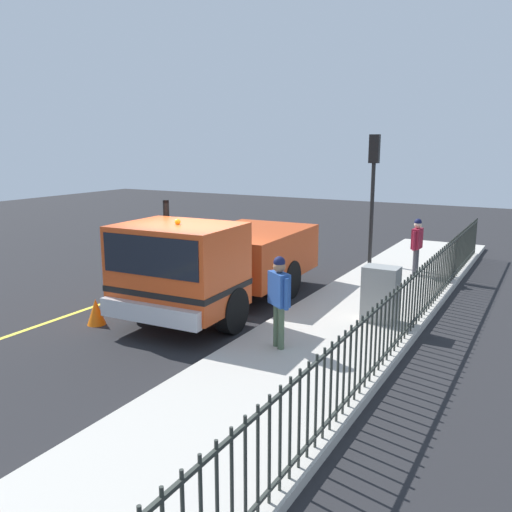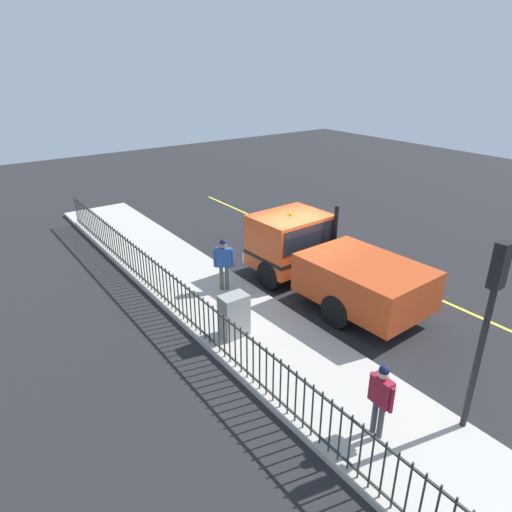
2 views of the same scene
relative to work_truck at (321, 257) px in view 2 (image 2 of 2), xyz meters
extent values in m
plane|color=#232326|center=(0.04, -0.85, -1.22)|extent=(52.60, 52.60, 0.00)
cube|color=#B7B2A8|center=(3.07, -0.85, -1.15)|extent=(2.95, 23.91, 0.14)
cube|color=yellow|center=(-2.72, -0.85, -1.22)|extent=(0.12, 21.52, 0.01)
cube|color=#D84C1E|center=(0.06, -1.45, 0.13)|extent=(2.47, 1.98, 1.74)
cube|color=black|center=(0.06, -1.45, 0.51)|extent=(2.28, 2.01, 0.77)
cube|color=#B8411A|center=(-0.07, 1.73, -0.16)|extent=(2.53, 3.63, 1.17)
cube|color=silver|center=(0.10, -2.48, -0.59)|extent=(2.28, 0.29, 0.36)
cube|color=black|center=(0.06, -1.45, -0.26)|extent=(2.49, 2.00, 0.12)
cylinder|color=black|center=(1.12, -1.13, -0.74)|extent=(0.34, 0.97, 0.96)
cylinder|color=black|center=(-1.02, -1.22, -0.74)|extent=(0.34, 0.97, 0.96)
cylinder|color=black|center=(1.01, 1.77, -0.74)|extent=(0.34, 0.97, 0.96)
cylinder|color=black|center=(-1.14, 1.68, -0.74)|extent=(0.34, 0.97, 0.96)
sphere|color=orange|center=(0.06, -1.45, 1.05)|extent=(0.12, 0.12, 0.12)
cylinder|color=black|center=(-1.03, -0.46, 0.30)|extent=(0.14, 0.14, 2.09)
cube|color=#264C99|center=(2.50, -1.71, 0.03)|extent=(0.52, 0.45, 0.60)
sphere|color=#997051|center=(2.50, -1.71, 0.44)|extent=(0.22, 0.22, 0.22)
sphere|color=#14193F|center=(2.50, -1.71, 0.52)|extent=(0.21, 0.21, 0.21)
cylinder|color=#4C6047|center=(2.57, -1.76, -0.68)|extent=(0.12, 0.12, 0.81)
cylinder|color=#4C6047|center=(2.43, -1.66, -0.68)|extent=(0.12, 0.12, 0.81)
cylinder|color=#264C99|center=(2.72, -1.87, 0.00)|extent=(0.09, 0.09, 0.57)
cylinder|color=#264C99|center=(2.27, -1.56, 0.00)|extent=(0.09, 0.09, 0.57)
cube|color=maroon|center=(3.36, 5.20, -0.03)|extent=(0.24, 0.47, 0.57)
sphere|color=beige|center=(3.36, 5.20, 0.36)|extent=(0.21, 0.21, 0.21)
sphere|color=#14193F|center=(3.36, 5.20, 0.44)|extent=(0.20, 0.20, 0.20)
cylinder|color=#3F3F47|center=(3.36, 5.28, -0.70)|extent=(0.11, 0.11, 0.77)
cylinder|color=#3F3F47|center=(3.35, 5.12, -0.70)|extent=(0.11, 0.11, 0.77)
cylinder|color=maroon|center=(3.38, 5.46, -0.06)|extent=(0.09, 0.09, 0.54)
cylinder|color=maroon|center=(3.34, 4.94, -0.06)|extent=(0.09, 0.09, 0.54)
cylinder|color=#2D332D|center=(4.40, -11.01, -0.47)|extent=(0.04, 0.04, 1.22)
cylinder|color=#2D332D|center=(4.40, -10.77, -0.47)|extent=(0.04, 0.04, 1.22)
cylinder|color=#2D332D|center=(4.40, -10.53, -0.47)|extent=(0.04, 0.04, 1.22)
cylinder|color=#2D332D|center=(4.40, -10.29, -0.47)|extent=(0.04, 0.04, 1.22)
cylinder|color=#2D332D|center=(4.40, -10.04, -0.47)|extent=(0.04, 0.04, 1.22)
cylinder|color=#2D332D|center=(4.40, -9.80, -0.47)|extent=(0.04, 0.04, 1.22)
cylinder|color=#2D332D|center=(4.40, -9.56, -0.47)|extent=(0.04, 0.04, 1.22)
cylinder|color=#2D332D|center=(4.40, -9.32, -0.47)|extent=(0.04, 0.04, 1.22)
cylinder|color=#2D332D|center=(4.40, -9.08, -0.47)|extent=(0.04, 0.04, 1.22)
cylinder|color=#2D332D|center=(4.40, -8.83, -0.47)|extent=(0.04, 0.04, 1.22)
cylinder|color=#2D332D|center=(4.40, -8.59, -0.47)|extent=(0.04, 0.04, 1.22)
cylinder|color=#2D332D|center=(4.40, -8.35, -0.47)|extent=(0.04, 0.04, 1.22)
cylinder|color=#2D332D|center=(4.40, -8.11, -0.47)|extent=(0.04, 0.04, 1.22)
cylinder|color=#2D332D|center=(4.40, -7.87, -0.47)|extent=(0.04, 0.04, 1.22)
cylinder|color=#2D332D|center=(4.40, -7.62, -0.47)|extent=(0.04, 0.04, 1.22)
cylinder|color=#2D332D|center=(4.40, -7.38, -0.47)|extent=(0.04, 0.04, 1.22)
cylinder|color=#2D332D|center=(4.40, -7.14, -0.47)|extent=(0.04, 0.04, 1.22)
cylinder|color=#2D332D|center=(4.40, -6.90, -0.47)|extent=(0.04, 0.04, 1.22)
cylinder|color=#2D332D|center=(4.40, -6.66, -0.47)|extent=(0.04, 0.04, 1.22)
cylinder|color=#2D332D|center=(4.40, -6.41, -0.47)|extent=(0.04, 0.04, 1.22)
cylinder|color=#2D332D|center=(4.40, -6.17, -0.47)|extent=(0.04, 0.04, 1.22)
cylinder|color=#2D332D|center=(4.40, -5.93, -0.47)|extent=(0.04, 0.04, 1.22)
cylinder|color=#2D332D|center=(4.40, -5.69, -0.47)|extent=(0.04, 0.04, 1.22)
cylinder|color=#2D332D|center=(4.40, -5.45, -0.47)|extent=(0.04, 0.04, 1.22)
cylinder|color=#2D332D|center=(4.40, -5.20, -0.47)|extent=(0.04, 0.04, 1.22)
cylinder|color=#2D332D|center=(4.40, -4.96, -0.47)|extent=(0.04, 0.04, 1.22)
cylinder|color=#2D332D|center=(4.40, -4.72, -0.47)|extent=(0.04, 0.04, 1.22)
cylinder|color=#2D332D|center=(4.40, -4.48, -0.47)|extent=(0.04, 0.04, 1.22)
cylinder|color=#2D332D|center=(4.40, -4.24, -0.47)|extent=(0.04, 0.04, 1.22)
cylinder|color=#2D332D|center=(4.40, -3.99, -0.47)|extent=(0.04, 0.04, 1.22)
cylinder|color=#2D332D|center=(4.40, -3.75, -0.47)|extent=(0.04, 0.04, 1.22)
cylinder|color=#2D332D|center=(4.40, -3.51, -0.47)|extent=(0.04, 0.04, 1.22)
cylinder|color=#2D332D|center=(4.40, -3.27, -0.47)|extent=(0.04, 0.04, 1.22)
cylinder|color=#2D332D|center=(4.40, -3.03, -0.47)|extent=(0.04, 0.04, 1.22)
cylinder|color=#2D332D|center=(4.40, -2.78, -0.47)|extent=(0.04, 0.04, 1.22)
cylinder|color=#2D332D|center=(4.40, -2.54, -0.47)|extent=(0.04, 0.04, 1.22)
cylinder|color=#2D332D|center=(4.40, -2.30, -0.47)|extent=(0.04, 0.04, 1.22)
cylinder|color=#2D332D|center=(4.40, -2.06, -0.47)|extent=(0.04, 0.04, 1.22)
cylinder|color=#2D332D|center=(4.40, -1.82, -0.47)|extent=(0.04, 0.04, 1.22)
cylinder|color=#2D332D|center=(4.40, -1.58, -0.47)|extent=(0.04, 0.04, 1.22)
cylinder|color=#2D332D|center=(4.40, -1.33, -0.47)|extent=(0.04, 0.04, 1.22)
cylinder|color=#2D332D|center=(4.40, -1.09, -0.47)|extent=(0.04, 0.04, 1.22)
cylinder|color=#2D332D|center=(4.40, -0.85, -0.47)|extent=(0.04, 0.04, 1.22)
cylinder|color=#2D332D|center=(4.40, -0.61, -0.47)|extent=(0.04, 0.04, 1.22)
cylinder|color=#2D332D|center=(4.40, -0.37, -0.47)|extent=(0.04, 0.04, 1.22)
cylinder|color=#2D332D|center=(4.40, -0.12, -0.47)|extent=(0.04, 0.04, 1.22)
cylinder|color=#2D332D|center=(4.40, 0.12, -0.47)|extent=(0.04, 0.04, 1.22)
cylinder|color=#2D332D|center=(4.40, 0.36, -0.47)|extent=(0.04, 0.04, 1.22)
cylinder|color=#2D332D|center=(4.40, 0.60, -0.47)|extent=(0.04, 0.04, 1.22)
cylinder|color=#2D332D|center=(4.40, 0.84, -0.47)|extent=(0.04, 0.04, 1.22)
cylinder|color=#2D332D|center=(4.40, 1.09, -0.47)|extent=(0.04, 0.04, 1.22)
cylinder|color=#2D332D|center=(4.40, 1.33, -0.47)|extent=(0.04, 0.04, 1.22)
cylinder|color=#2D332D|center=(4.40, 1.57, -0.47)|extent=(0.04, 0.04, 1.22)
cylinder|color=#2D332D|center=(4.40, 1.81, -0.47)|extent=(0.04, 0.04, 1.22)
cylinder|color=#2D332D|center=(4.40, 2.05, -0.47)|extent=(0.04, 0.04, 1.22)
cylinder|color=#2D332D|center=(4.40, 2.30, -0.47)|extent=(0.04, 0.04, 1.22)
cylinder|color=#2D332D|center=(4.40, 2.54, -0.47)|extent=(0.04, 0.04, 1.22)
cylinder|color=#2D332D|center=(4.40, 2.78, -0.47)|extent=(0.04, 0.04, 1.22)
cylinder|color=#2D332D|center=(4.40, 3.02, -0.47)|extent=(0.04, 0.04, 1.22)
cylinder|color=#2D332D|center=(4.40, 3.26, -0.47)|extent=(0.04, 0.04, 1.22)
cylinder|color=#2D332D|center=(4.40, 3.51, -0.47)|extent=(0.04, 0.04, 1.22)
cylinder|color=#2D332D|center=(4.40, 3.75, -0.47)|extent=(0.04, 0.04, 1.22)
cylinder|color=#2D332D|center=(4.40, 3.99, -0.47)|extent=(0.04, 0.04, 1.22)
cylinder|color=#2D332D|center=(4.40, 4.23, -0.47)|extent=(0.04, 0.04, 1.22)
cylinder|color=#2D332D|center=(4.40, 4.47, -0.47)|extent=(0.04, 0.04, 1.22)
cylinder|color=#2D332D|center=(4.40, 4.72, -0.47)|extent=(0.04, 0.04, 1.22)
cylinder|color=#2D332D|center=(4.40, 4.96, -0.47)|extent=(0.04, 0.04, 1.22)
cylinder|color=#2D332D|center=(4.40, 5.20, -0.47)|extent=(0.04, 0.04, 1.22)
cylinder|color=#2D332D|center=(4.40, 5.44, -0.47)|extent=(0.04, 0.04, 1.22)
cylinder|color=#2D332D|center=(4.40, 5.68, -0.47)|extent=(0.04, 0.04, 1.22)
cylinder|color=#2D332D|center=(4.40, 5.93, -0.47)|extent=(0.04, 0.04, 1.22)
cylinder|color=#2D332D|center=(4.40, 6.17, -0.47)|extent=(0.04, 0.04, 1.22)
cylinder|color=#2D332D|center=(4.40, 6.41, -0.47)|extent=(0.04, 0.04, 1.22)
cylinder|color=#2D332D|center=(4.40, 6.65, -0.47)|extent=(0.04, 0.04, 1.22)
cylinder|color=#2D332D|center=(4.40, 6.89, -0.47)|extent=(0.04, 0.04, 1.22)
cube|color=#2D332D|center=(4.40, -0.85, 0.04)|extent=(0.04, 20.32, 0.04)
cube|color=#2D332D|center=(4.40, -0.85, -0.94)|extent=(0.04, 20.32, 0.04)
cylinder|color=black|center=(1.75, 6.06, 0.89)|extent=(0.12, 0.12, 3.95)
cube|color=black|center=(1.75, 6.06, 2.44)|extent=(0.31, 0.22, 0.85)
sphere|color=red|center=(1.75, 6.06, 2.70)|extent=(0.16, 0.16, 0.16)
sphere|color=yellow|center=(1.75, 6.06, 2.44)|extent=(0.16, 0.16, 0.16)
sphere|color=green|center=(1.75, 6.06, 2.19)|extent=(0.16, 0.16, 0.16)
cube|color=gray|center=(3.68, 0.66, -0.49)|extent=(0.72, 0.49, 1.18)
cone|color=orange|center=(-1.69, -2.11, -0.94)|extent=(0.40, 0.40, 0.57)
camera|label=1|loc=(6.72, -10.11, 2.59)|focal=37.91mm
camera|label=2|loc=(9.23, 9.32, 5.66)|focal=31.90mm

